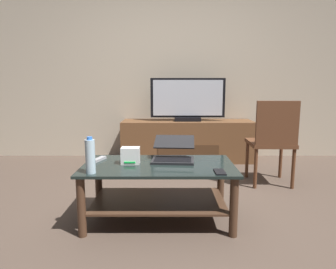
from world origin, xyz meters
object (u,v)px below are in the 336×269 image
Objects in this scene: coffee_table at (158,182)px; media_cabinet at (187,141)px; dining_chair at (272,138)px; laptop at (173,152)px; water_bottle_near at (90,156)px; tv_remote at (99,159)px; television at (187,101)px; cell_phone at (219,172)px; router_box at (130,156)px.

media_cabinet is (0.34, 1.93, -0.03)m from coffee_table.
laptop is (-1.04, -0.69, 0.01)m from dining_chair.
laptop is 1.60× the size of water_bottle_near.
dining_chair is 5.61× the size of tv_remote.
television is 7.26× the size of cell_phone.
coffee_table is 1.96m from media_cabinet.
media_cabinet is 1.77× the size of television.
water_bottle_near is at bearing -152.97° from coffee_table.
television is 4.00× the size of water_bottle_near.
water_bottle_near is 0.37m from tv_remote.
router_box is (-1.38, -0.82, 0.01)m from dining_chair.
cell_phone is at bearing -124.37° from dining_chair.
router_box is 1.00× the size of cell_phone.
cell_phone is (0.09, -2.13, -0.39)m from television.
laptop reaches higher than media_cabinet.
television is 6.35× the size of tv_remote.
dining_chair is 1.25m from laptop.
tv_remote is at bearing 158.98° from cell_phone.
media_cabinet is 2.00m from router_box.
television is at bearing 127.42° from dining_chair.
television is at bearing 79.83° from coffee_table.
dining_chair reaches higher than media_cabinet.
dining_chair reaches higher than cell_phone.
media_cabinet is 0.56m from television.
cell_phone is at bearing -49.69° from laptop.
television reaches higher than router_box.
coffee_table is 2.82× the size of laptop.
water_bottle_near reaches higher than tv_remote.
laptop reaches higher than tv_remote.
media_cabinet reaches higher than coffee_table.
dining_chair reaches higher than tv_remote.
dining_chair is at bearing 55.11° from cell_phone.
media_cabinet is 2.16m from cell_phone.
laptop is at bearing -97.29° from media_cabinet.
tv_remote is at bearing -114.80° from television.
cell_phone is (-0.73, -1.06, -0.05)m from dining_chair.
coffee_table is at bearing 152.33° from cell_phone.
television is at bearing 84.55° from tv_remote.
dining_chair is at bearing 33.43° from laptop.
laptop is at bearing 52.93° from coffee_table.
coffee_table is 4.53× the size of water_bottle_near.
router_box is at bearing -106.52° from television.
television is 1.39m from dining_chair.
television is 2.30m from water_bottle_near.
television is at bearing -90.00° from media_cabinet.
tv_remote is at bearing -114.54° from media_cabinet.
cell_phone is at bearing -1.16° from tv_remote.
laptop is 0.49m from cell_phone.
dining_chair reaches higher than router_box.
media_cabinet is at bearing 73.66° from router_box.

